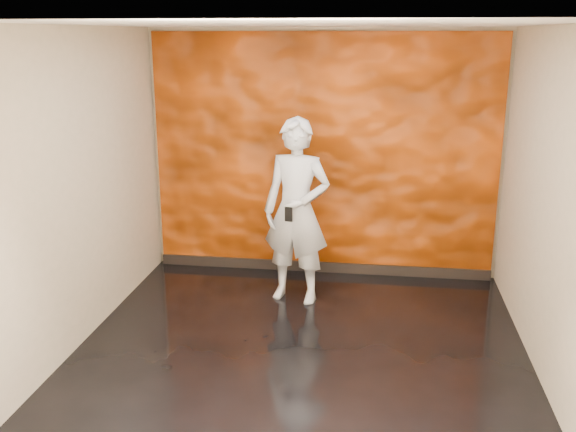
% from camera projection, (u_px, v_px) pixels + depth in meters
% --- Properties ---
extents(room, '(4.02, 4.02, 2.81)m').
position_uv_depth(room, '(302.00, 197.00, 5.42)').
color(room, black).
rests_on(room, ground).
extents(feature_wall, '(3.90, 0.06, 2.75)m').
position_uv_depth(feature_wall, '(323.00, 157.00, 7.29)').
color(feature_wall, '#DB4D09').
rests_on(feature_wall, ground).
extents(baseboard, '(3.90, 0.04, 0.12)m').
position_uv_depth(baseboard, '(321.00, 267.00, 7.61)').
color(baseboard, black).
rests_on(baseboard, ground).
extents(man, '(0.78, 0.60, 1.93)m').
position_uv_depth(man, '(297.00, 211.00, 6.60)').
color(man, '#A6ACB7').
rests_on(man, ground).
extents(phone, '(0.08, 0.04, 0.15)m').
position_uv_depth(phone, '(289.00, 214.00, 6.31)').
color(phone, black).
rests_on(phone, man).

